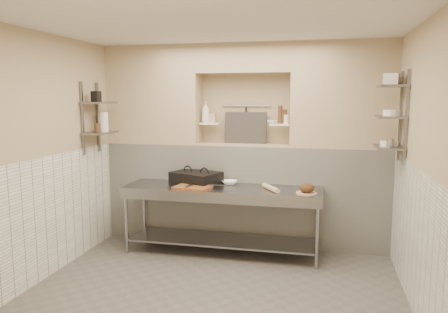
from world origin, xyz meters
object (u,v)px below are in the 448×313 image
(prep_table, at_px, (222,207))
(cutting_board, at_px, (192,188))
(mixing_bowl, at_px, (230,182))
(bottle_soap, at_px, (206,112))
(bowl_alcove, at_px, (272,122))
(bread_loaf, at_px, (307,188))
(jug_left, at_px, (103,122))
(panini_press, at_px, (196,178))
(rolling_pin, at_px, (271,188))

(prep_table, height_order, cutting_board, cutting_board)
(prep_table, distance_m, mixing_bowl, 0.37)
(bottle_soap, distance_m, bowl_alcove, 0.96)
(cutting_board, xyz_separation_m, bread_loaf, (1.44, 0.08, 0.05))
(bread_loaf, bearing_deg, cutting_board, -176.77)
(prep_table, relative_size, jug_left, 9.94)
(mixing_bowl, height_order, bread_loaf, bread_loaf)
(bottle_soap, distance_m, jug_left, 1.42)
(bottle_soap, bearing_deg, panini_press, -94.34)
(rolling_pin, relative_size, jug_left, 1.56)
(bowl_alcove, bearing_deg, jug_left, -165.13)
(prep_table, xyz_separation_m, mixing_bowl, (0.06, 0.22, 0.28))
(prep_table, xyz_separation_m, bread_loaf, (1.10, -0.13, 0.33))
(bread_loaf, relative_size, jug_left, 0.71)
(cutting_board, height_order, mixing_bowl, mixing_bowl)
(bottle_soap, xyz_separation_m, bowl_alcove, (0.95, 0.01, -0.13))
(prep_table, distance_m, panini_press, 0.54)
(bowl_alcove, bearing_deg, panini_press, -157.03)
(panini_press, distance_m, mixing_bowl, 0.46)
(panini_press, xyz_separation_m, mixing_bowl, (0.45, 0.08, -0.06))
(cutting_board, bearing_deg, bowl_alcove, 39.72)
(bowl_alcove, bearing_deg, cutting_board, -140.28)
(panini_press, bearing_deg, bread_loaf, 12.32)
(bread_loaf, xyz_separation_m, bottle_soap, (-1.46, 0.67, 0.89))
(jug_left, bearing_deg, panini_press, 8.11)
(bread_loaf, bearing_deg, rolling_pin, 169.26)
(rolling_pin, xyz_separation_m, bread_loaf, (0.45, -0.09, 0.04))
(panini_press, xyz_separation_m, cutting_board, (0.05, -0.35, -0.06))
(cutting_board, height_order, bowl_alcove, bowl_alcove)
(prep_table, bearing_deg, jug_left, -178.78)
(bread_loaf, bearing_deg, bowl_alcove, 126.94)
(cutting_board, bearing_deg, panini_press, 98.74)
(jug_left, bearing_deg, bread_loaf, -1.93)
(cutting_board, distance_m, bottle_soap, 1.21)
(mixing_bowl, relative_size, bowl_alcove, 1.46)
(prep_table, bearing_deg, rolling_pin, -3.73)
(rolling_pin, xyz_separation_m, jug_left, (-2.30, 0.01, 0.81))
(cutting_board, relative_size, bowl_alcove, 3.07)
(panini_press, xyz_separation_m, bread_loaf, (1.49, -0.27, -0.01))
(cutting_board, relative_size, mixing_bowl, 2.11)
(jug_left, bearing_deg, bottle_soap, 24.31)
(panini_press, relative_size, bottle_soap, 2.47)
(cutting_board, height_order, jug_left, jug_left)
(prep_table, height_order, mixing_bowl, mixing_bowl)
(bowl_alcove, bearing_deg, bottle_soap, -179.31)
(bowl_alcove, bearing_deg, prep_table, -136.25)
(cutting_board, bearing_deg, jug_left, 172.46)
(prep_table, distance_m, jug_left, 1.99)
(panini_press, distance_m, bowl_alcove, 1.30)
(mixing_bowl, relative_size, rolling_pin, 0.52)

